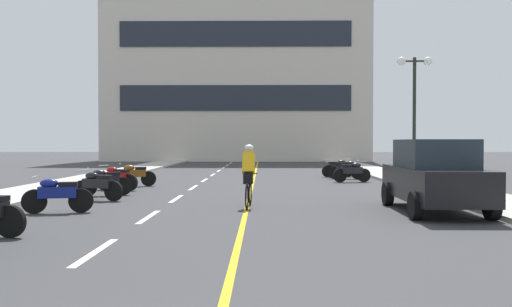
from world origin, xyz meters
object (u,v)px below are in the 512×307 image
object	(u,v)px
motorcycle_8	(352,171)
motorcycle_9	(346,169)
motorcycle_4	(97,185)
motorcycle_5	(105,181)
street_lamp_mid	(414,90)
motorcycle_3	(57,194)
motorcycle_10	(338,168)
parked_car_near	(434,176)
cyclist_rider	(249,174)
motorcycle_6	(116,177)
motorcycle_7	(134,175)

from	to	relation	value
motorcycle_8	motorcycle_9	bearing A→B (deg)	88.67
motorcycle_8	motorcycle_9	size ratio (longest dim) A/B	1.03
motorcycle_4	motorcycle_5	world-z (taller)	same
street_lamp_mid	motorcycle_3	bearing A→B (deg)	-140.49
motorcycle_10	street_lamp_mid	bearing A→B (deg)	-59.08
motorcycle_5	motorcycle_9	bearing A→B (deg)	41.22
parked_car_near	cyclist_rider	distance (m)	4.76
motorcycle_9	motorcycle_6	bearing A→B (deg)	-146.90
parked_car_near	motorcycle_8	size ratio (longest dim) A/B	2.50
cyclist_rider	motorcycle_10	bearing A→B (deg)	71.57
motorcycle_3	cyclist_rider	world-z (taller)	cyclist_rider
parked_car_near	motorcycle_8	xyz separation A→B (m)	(-0.41, 9.85, -0.44)
motorcycle_3	motorcycle_9	bearing A→B (deg)	53.59
motorcycle_6	motorcycle_10	xyz separation A→B (m)	(9.09, 7.51, 0.00)
motorcycle_5	motorcycle_7	distance (m)	3.65
motorcycle_9	motorcycle_3	bearing A→B (deg)	-126.41
motorcycle_3	motorcycle_4	size ratio (longest dim) A/B	1.02
street_lamp_mid	motorcycle_3	size ratio (longest dim) A/B	3.08
parked_car_near	motorcycle_3	distance (m)	9.39
motorcycle_4	cyclist_rider	world-z (taller)	cyclist_rider
motorcycle_5	motorcycle_6	distance (m)	1.94
motorcycle_4	motorcycle_7	distance (m)	5.09
street_lamp_mid	cyclist_rider	size ratio (longest dim) A/B	2.94
motorcycle_4	motorcycle_9	world-z (taller)	same
motorcycle_4	parked_car_near	bearing A→B (deg)	-14.94
motorcycle_3	motorcycle_5	xyz separation A→B (m)	(-0.08, 4.26, 0.00)
motorcycle_3	motorcycle_8	size ratio (longest dim) A/B	1.00
parked_car_near	motorcycle_7	distance (m)	12.05
motorcycle_4	cyclist_rider	xyz separation A→B (m)	(4.57, -1.63, 0.41)
street_lamp_mid	motorcycle_4	xyz separation A→B (m)	(-11.30, -6.59, -3.44)
motorcycle_3	motorcycle_7	size ratio (longest dim) A/B	1.00
motorcycle_8	motorcycle_9	xyz separation A→B (m)	(0.05, 2.01, 0.00)
parked_car_near	motorcycle_8	world-z (taller)	parked_car_near
motorcycle_6	motorcycle_7	size ratio (longest dim) A/B	0.98
motorcycle_4	motorcycle_5	bearing A→B (deg)	97.71
parked_car_near	motorcycle_6	bearing A→B (deg)	148.73
motorcycle_5	motorcycle_4	bearing A→B (deg)	-82.29
motorcycle_3	motorcycle_10	distance (m)	16.31
street_lamp_mid	motorcycle_8	distance (m)	4.30
motorcycle_8	parked_car_near	bearing A→B (deg)	-87.64
motorcycle_4	motorcycle_10	distance (m)	13.95
street_lamp_mid	motorcycle_3	world-z (taller)	street_lamp_mid
cyclist_rider	motorcycle_8	bearing A→B (deg)	64.62
motorcycle_9	motorcycle_10	xyz separation A→B (m)	(-0.16, 1.48, 0.00)
parked_car_near	motorcycle_10	distance (m)	13.36
parked_car_near	street_lamp_mid	bearing A→B (deg)	77.26
motorcycle_4	motorcycle_9	distance (m)	12.93
motorcycle_8	cyclist_rider	bearing A→B (deg)	-115.38
parked_car_near	motorcycle_10	world-z (taller)	parked_car_near
parked_car_near	motorcycle_3	size ratio (longest dim) A/B	2.50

